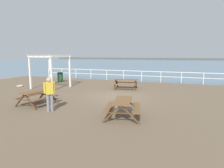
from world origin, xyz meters
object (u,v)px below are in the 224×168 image
(picnic_table_mid_centre, at_px, (126,82))
(litter_bin, at_px, (60,77))
(picnic_table_near_left, at_px, (123,104))
(lattice_pergola, at_px, (50,64))
(picnic_table_near_right, at_px, (37,94))
(visitor, at_px, (50,92))

(picnic_table_mid_centre, xyz_separation_m, litter_bin, (-7.32, 1.66, -0.10))
(picnic_table_near_left, xyz_separation_m, picnic_table_mid_centre, (-1.95, 6.90, 0.00))
(litter_bin, bearing_deg, picnic_table_near_left, -42.73)
(picnic_table_mid_centre, relative_size, lattice_pergola, 0.72)
(picnic_table_near_right, bearing_deg, visitor, -113.24)
(picnic_table_near_left, bearing_deg, litter_bin, 35.04)
(visitor, xyz_separation_m, lattice_pergola, (-4.33, 5.70, 1.05))
(litter_bin, bearing_deg, visitor, -57.35)
(picnic_table_near_left, height_order, lattice_pergola, lattice_pergola)
(lattice_pergola, distance_m, litter_bin, 3.85)
(visitor, height_order, lattice_pergola, lattice_pergola)
(visitor, bearing_deg, lattice_pergola, 170.44)
(visitor, distance_m, litter_bin, 10.65)
(picnic_table_near_right, bearing_deg, lattice_pergola, 35.20)
(picnic_table_near_left, distance_m, lattice_pergola, 9.60)
(picnic_table_near_left, xyz_separation_m, picnic_table_near_right, (-5.03, 0.42, 0.00))
(lattice_pergola, bearing_deg, visitor, -47.96)
(picnic_table_near_left, relative_size, picnic_table_near_right, 1.08)
(picnic_table_near_right, bearing_deg, picnic_table_mid_centre, -20.29)
(picnic_table_mid_centre, bearing_deg, picnic_table_near_left, -81.61)
(picnic_table_near_right, distance_m, lattice_pergola, 5.83)
(visitor, height_order, litter_bin, visitor)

